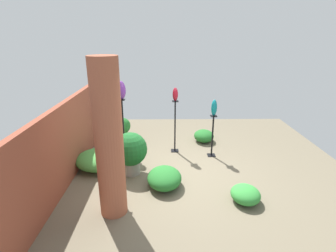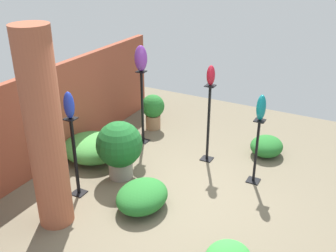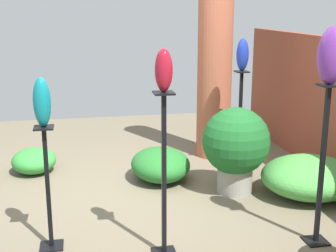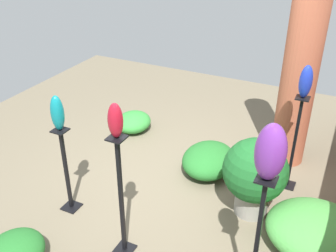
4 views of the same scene
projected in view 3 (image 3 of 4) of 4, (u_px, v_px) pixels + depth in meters
ground_plane at (141, 199)px, 5.10m from camera, size 8.00×8.00×0.00m
brick_pillar at (215, 59)px, 6.29m from camera, size 0.47×0.47×2.70m
pedestal_teal at (48, 194)px, 3.96m from camera, size 0.20×0.20×1.09m
pedestal_cobalt at (240, 125)px, 5.89m from camera, size 0.20×0.20×1.27m
pedestal_violet at (322, 172)px, 4.01m from camera, size 0.20×0.20×1.42m
pedestal_ruby at (164, 183)px, 3.82m from camera, size 0.20×0.20×1.39m
art_vase_teal at (42, 102)px, 3.76m from camera, size 0.15×0.14×0.41m
art_vase_cobalt at (243, 55)px, 5.67m from camera, size 0.15×0.15×0.40m
art_vase_violet at (332, 56)px, 3.76m from camera, size 0.22×0.23×0.47m
art_vase_ruby at (164, 70)px, 3.59m from camera, size 0.14×0.14×0.34m
potted_plant_walkway_edge at (236, 145)px, 5.16m from camera, size 0.75×0.75×0.97m
foliage_bed_east at (310, 177)px, 5.14m from camera, size 1.00×1.09×0.44m
foliage_bed_west at (34, 161)px, 5.89m from camera, size 0.61×0.55×0.31m
foliage_bed_center at (161, 164)px, 5.64m from camera, size 0.86×0.71×0.38m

